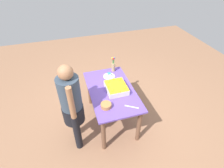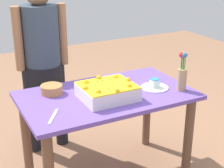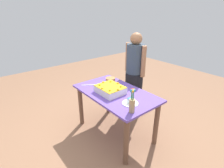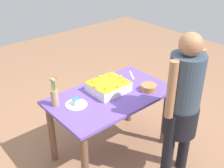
# 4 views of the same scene
# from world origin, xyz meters

# --- Properties ---
(ground_plane) EXTENTS (8.00, 8.00, 0.00)m
(ground_plane) POSITION_xyz_m (0.00, 0.00, 0.00)
(ground_plane) COLOR #986B4D
(dining_table) EXTENTS (1.25, 0.73, 0.73)m
(dining_table) POSITION_xyz_m (0.00, 0.00, 0.59)
(dining_table) COLOR #6A4CB0
(dining_table) RESTS_ON ground_plane
(sheet_cake) EXTENTS (0.37, 0.32, 0.13)m
(sheet_cake) POSITION_xyz_m (0.03, 0.07, 0.78)
(sheet_cake) COLOR white
(sheet_cake) RESTS_ON dining_table
(serving_plate_with_slice) EXTENTS (0.21, 0.21, 0.07)m
(serving_plate_with_slice) POSITION_xyz_m (-0.37, 0.07, 0.75)
(serving_plate_with_slice) COLOR white
(serving_plate_with_slice) RESTS_ON dining_table
(cake_knife) EXTENTS (0.13, 0.19, 0.00)m
(cake_knife) POSITION_xyz_m (0.46, 0.18, 0.73)
(cake_knife) COLOR silver
(cake_knife) RESTS_ON dining_table
(flower_vase) EXTENTS (0.07, 0.07, 0.30)m
(flower_vase) POSITION_xyz_m (-0.52, 0.19, 0.86)
(flower_vase) COLOR tan
(flower_vase) RESTS_ON dining_table
(fruit_bowl) EXTENTS (0.16, 0.16, 0.06)m
(fruit_bowl) POSITION_xyz_m (0.36, -0.19, 0.76)
(fruit_bowl) COLOR #B97D42
(fruit_bowl) RESTS_ON dining_table
(person_standing) EXTENTS (0.45, 0.31, 1.49)m
(person_standing) POSITION_xyz_m (0.27, -0.67, 0.85)
(person_standing) COLOR black
(person_standing) RESTS_ON ground_plane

